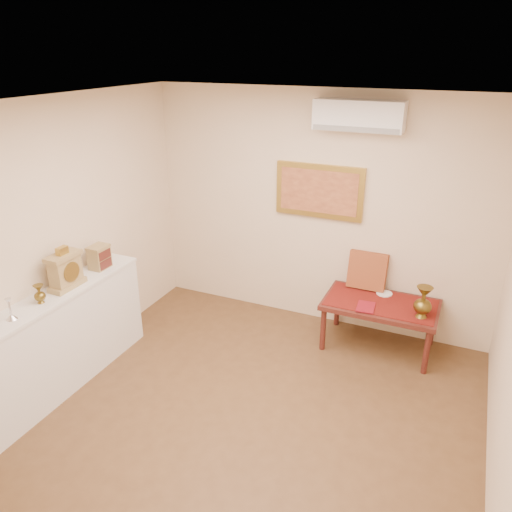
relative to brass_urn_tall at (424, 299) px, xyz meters
The scene contains 17 objects.
floor 2.28m from the brass_urn_tall, 126.46° to the right, with size 4.50×4.50×0.00m, color brown.
ceiling 2.90m from the brass_urn_tall, 126.46° to the right, with size 4.50×4.50×0.00m, color white.
wall_back 1.50m from the brass_urn_tall, 157.99° to the left, with size 4.00×0.02×2.70m, color beige.
wall_left 3.76m from the brass_urn_tall, 152.15° to the right, with size 0.02×4.50×2.70m, color beige.
candlestick 3.81m from the brass_urn_tall, 144.23° to the right, with size 0.09×0.09×0.19m, color silver, non-canonical shape.
brass_urn_small 3.64m from the brass_urn_tall, 148.30° to the right, with size 0.10×0.10×0.23m, color brown, non-canonical shape.
table_cloth 0.50m from the brass_urn_tall, 161.09° to the left, with size 1.14×0.59×0.01m, color maroon.
brass_urn_tall is the anchor object (origin of this frame).
plate 0.59m from the brass_urn_tall, 140.82° to the left, with size 0.18×0.18×0.01m, color white.
menu 0.59m from the brass_urn_tall, behind, with size 0.18×0.25×0.01m, color maroon.
cushion 0.79m from the brass_urn_tall, 146.77° to the left, with size 0.42×0.10×0.42m, color maroon.
display_ledge 3.57m from the brass_urn_tall, 150.84° to the right, with size 0.37×2.02×0.98m.
mantel_clock 3.48m from the brass_urn_tall, 153.09° to the right, with size 0.17×0.36×0.41m.
wooden_chest 3.30m from the brass_urn_tall, 160.68° to the right, with size 0.16×0.21×0.24m.
low_table 0.53m from the brass_urn_tall, 161.09° to the left, with size 1.20×0.70×0.55m.
painting 1.61m from the brass_urn_tall, 159.04° to the left, with size 1.00×0.06×0.60m.
ac_unit 1.94m from the brass_urn_tall, 156.33° to the left, with size 0.90×0.25×0.30m.
Camera 1 is at (1.54, -2.98, 3.09)m, focal length 35.00 mm.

